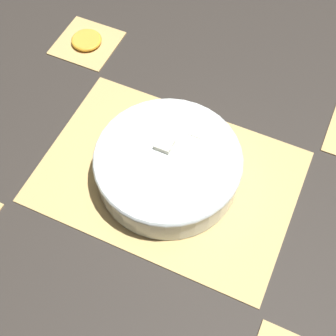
# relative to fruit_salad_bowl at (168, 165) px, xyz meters

# --- Properties ---
(ground_plane) EXTENTS (6.00, 6.00, 0.00)m
(ground_plane) POSITION_rel_fruit_salad_bowl_xyz_m (0.00, -0.00, -0.05)
(ground_plane) COLOR #2D2823
(bamboo_mat_center) EXTENTS (0.50, 0.35, 0.01)m
(bamboo_mat_center) POSITION_rel_fruit_salad_bowl_xyz_m (0.00, -0.00, -0.04)
(bamboo_mat_center) COLOR tan
(bamboo_mat_center) RESTS_ON ground_plane
(coaster_mat_near_right) EXTENTS (0.14, 0.14, 0.01)m
(coaster_mat_near_right) POSITION_rel_fruit_salad_bowl_xyz_m (0.33, -0.26, -0.04)
(coaster_mat_near_right) COLOR tan
(coaster_mat_near_right) RESTS_ON ground_plane
(fruit_salad_bowl) EXTENTS (0.28, 0.28, 0.08)m
(fruit_salad_bowl) POSITION_rel_fruit_salad_bowl_xyz_m (0.00, 0.00, 0.00)
(fruit_salad_bowl) COLOR silver
(fruit_salad_bowl) RESTS_ON bamboo_mat_center
(orange_slice_whole) EXTENTS (0.07, 0.07, 0.01)m
(orange_slice_whole) POSITION_rel_fruit_salad_bowl_xyz_m (0.33, -0.26, -0.03)
(orange_slice_whole) COLOR #F9A338
(orange_slice_whole) RESTS_ON coaster_mat_near_right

